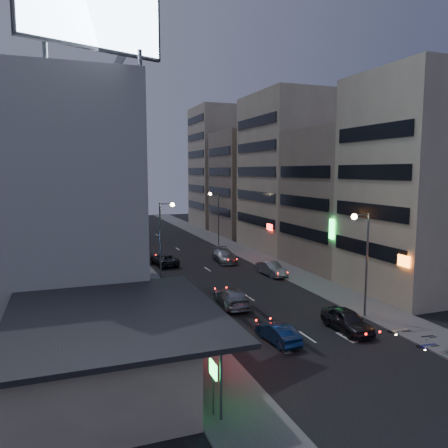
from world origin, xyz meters
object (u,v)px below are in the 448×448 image
parked_car_left (165,259)px  road_car_blue (278,333)px  road_car_silver (232,297)px  scooter_black_b (433,328)px  parked_car_right_near (347,320)px  parked_car_right_far (224,256)px  scooter_blue (435,336)px  scooter_silver_b (407,321)px  parked_car_right_mid (271,269)px

parked_car_left → road_car_blue: bearing=90.2°
road_car_silver → scooter_black_b: size_ratio=3.28×
scooter_black_b → parked_car_right_near: bearing=63.1°
parked_car_right_far → scooter_black_b: parked_car_right_far is taller
parked_car_right_near → scooter_blue: bearing=-46.5°
parked_car_right_near → scooter_blue: parked_car_right_near is taller
parked_car_right_near → parked_car_right_far: bearing=90.5°
road_car_silver → scooter_silver_b: (9.63, -9.63, -0.10)m
road_car_blue → road_car_silver: size_ratio=0.73×
parked_car_left → parked_car_right_near: bearing=102.1°
road_car_silver → parked_car_right_far: bearing=-102.4°
parked_car_right_mid → scooter_silver_b: bearing=-88.8°
parked_car_right_near → parked_car_right_mid: size_ratio=1.03×
road_car_blue → scooter_black_b: (10.45, -2.74, -0.03)m
road_car_blue → parked_car_right_far: bearing=-107.0°
parked_car_left → road_car_blue: size_ratio=1.33×
scooter_silver_b → parked_car_right_far: bearing=15.5°
parked_car_right_mid → road_car_silver: 11.69m
parked_car_right_near → scooter_silver_b: 4.28m
road_car_blue → scooter_blue: (9.41, -3.92, -0.02)m
parked_car_right_far → road_car_blue: 25.91m
parked_car_right_near → parked_car_right_far: parked_car_right_far is taller
scooter_silver_b → road_car_silver: bearing=51.8°
parked_car_right_mid → road_car_silver: (-7.96, -8.55, 0.04)m
parked_car_right_far → road_car_silver: bearing=-102.6°
parked_car_right_near → parked_car_left: parked_car_right_near is taller
parked_car_right_near → road_car_silver: bearing=124.6°
parked_car_right_far → scooter_black_b: (4.87, -28.04, -0.17)m
road_car_silver → scooter_black_b: bearing=139.1°
parked_car_right_mid → parked_car_left: bearing=132.9°
parked_car_right_far → scooter_silver_b: bearing=-75.6°
parked_car_left → road_car_silver: bearing=92.0°
parked_car_right_far → scooter_blue: bearing=-76.8°
scooter_black_b → scooter_silver_b: size_ratio=0.90×
scooter_blue → parked_car_right_near: bearing=48.5°
parked_car_right_mid → parked_car_left: 13.37m
road_car_silver → scooter_black_b: road_car_silver is taller
parked_car_right_near → scooter_silver_b: bearing=-18.6°
parked_car_left → scooter_blue: parked_car_left is taller
parked_car_left → scooter_blue: (11.23, -30.01, -0.10)m
parked_car_right_mid → road_car_blue: (-7.95, -16.97, -0.09)m
parked_car_right_near → parked_car_left: (-7.39, 25.91, -0.06)m
parked_car_right_near → parked_car_right_mid: 16.95m
parked_car_right_far → road_car_silver: size_ratio=1.02×
scooter_silver_b → road_car_blue: bearing=89.7°
parked_car_right_mid → scooter_black_b: 19.87m
road_car_silver → scooter_blue: (9.42, -12.33, -0.15)m
parked_car_right_far → parked_car_left: bearing=179.6°
parked_car_right_far → scooter_blue: 29.47m
parked_car_left → scooter_black_b: size_ratio=3.19×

